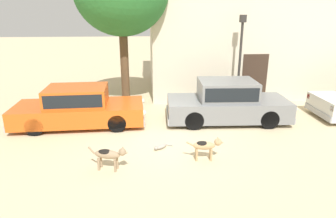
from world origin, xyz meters
TOP-DOWN VIEW (x-y plane):
  - ground_plane at (0.00, 0.00)m, footprint 80.00×80.00m
  - parked_sedan_nearest at (-2.85, 1.36)m, footprint 4.58×1.90m
  - parked_sedan_second at (2.38, 1.39)m, footprint 4.47×1.90m
  - apartment_block at (6.03, 6.51)m, footprint 12.52×5.74m
  - stray_dog_spotted at (-1.46, -1.85)m, footprint 1.04×0.38m
  - stray_dog_tan at (1.06, -1.50)m, footprint 1.00×0.25m
  - stray_cat at (-0.11, -0.76)m, footprint 0.56×0.43m
  - street_lamp at (3.25, 3.00)m, footprint 0.22×0.22m

SIDE VIEW (x-z plane):
  - ground_plane at x=0.00m, z-range 0.00..0.00m
  - stray_cat at x=-0.11m, z-range -0.01..0.15m
  - stray_dog_tan at x=1.06m, z-range 0.10..0.75m
  - stray_dog_spotted at x=-1.46m, z-range 0.10..0.75m
  - parked_sedan_nearest at x=-2.85m, z-range -0.01..1.37m
  - parked_sedan_second at x=2.38m, z-range -0.02..1.49m
  - street_lamp at x=3.25m, z-range 0.53..4.22m
  - apartment_block at x=6.03m, z-range 0.00..7.77m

